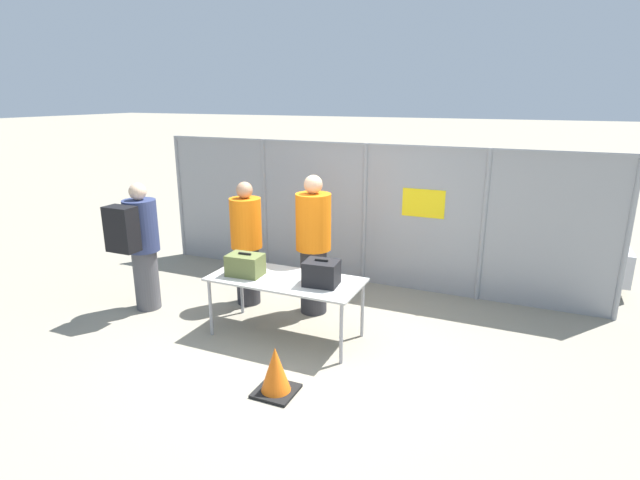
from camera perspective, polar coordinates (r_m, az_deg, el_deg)
The scene contains 10 objects.
ground_plane at distance 5.88m, azimuth -2.32°, elevation -11.84°, with size 120.00×120.00×0.00m, color gray.
fence_section at distance 7.44m, azimuth 5.16°, elevation 3.24°, with size 6.86×0.07×2.11m.
inspection_table at distance 5.82m, azimuth -3.94°, elevation -4.89°, with size 1.78×0.80×0.73m.
suitcase_olive at distance 5.92m, azimuth -8.54°, elevation -2.83°, with size 0.42×0.31×0.28m.
suitcase_black at distance 5.56m, azimuth 0.18°, elevation -3.79°, with size 0.40×0.33×0.30m.
traveler_hooded at distance 6.85m, azimuth -19.96°, elevation -0.26°, with size 0.42×0.65×1.70m.
security_worker_near at distance 6.38m, azimuth -0.76°, elevation -0.40°, with size 0.45×0.45×1.82m.
security_worker_far at distance 6.75m, azimuth -8.39°, elevation -0.24°, with size 0.42×0.42×1.69m.
utility_trailer at distance 8.61m, azimuth 20.82°, elevation -0.82°, with size 4.10×2.22×0.67m.
traffic_cone at distance 4.95m, azimuth -5.10°, elevation -14.81°, with size 0.39×0.39×0.48m.
Camera 1 is at (2.30, -4.66, 2.77)m, focal length 28.00 mm.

